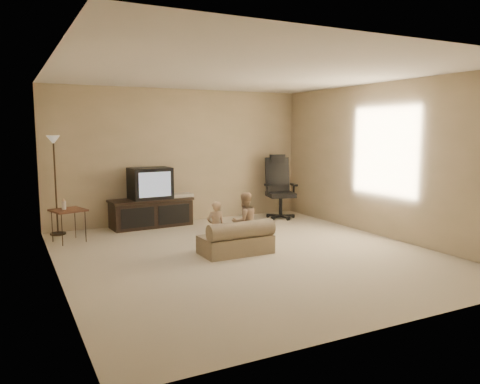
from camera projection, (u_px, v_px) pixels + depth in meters
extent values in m
plane|color=beige|center=(248.00, 254.00, 6.60)|extent=(5.50, 5.50, 0.00)
plane|color=white|center=(248.00, 73.00, 6.27)|extent=(5.50, 5.50, 0.00)
plane|color=tan|center=(180.00, 156.00, 8.86)|extent=(5.00, 0.00, 5.00)
plane|color=tan|center=(398.00, 187.00, 4.00)|extent=(5.00, 0.00, 5.00)
plane|color=tan|center=(54.00, 173.00, 5.31)|extent=(0.00, 5.50, 5.50)
plane|color=tan|center=(384.00, 160.00, 7.55)|extent=(0.00, 5.50, 5.50)
cube|color=black|center=(151.00, 214.00, 8.47)|extent=(1.45, 0.60, 0.46)
cube|color=black|center=(151.00, 200.00, 8.43)|extent=(1.50, 0.64, 0.04)
cube|color=black|center=(138.00, 218.00, 8.08)|extent=(0.59, 0.06, 0.35)
cube|color=black|center=(174.00, 214.00, 8.41)|extent=(0.59, 0.06, 0.35)
cube|color=black|center=(150.00, 183.00, 8.41)|extent=(0.74, 0.55, 0.56)
cube|color=white|center=(155.00, 185.00, 8.19)|extent=(0.58, 0.05, 0.44)
cube|color=silver|center=(181.00, 195.00, 8.67)|extent=(0.42, 0.31, 0.06)
cylinder|color=black|center=(281.00, 206.00, 9.22)|extent=(0.07, 0.07, 0.40)
cube|color=black|center=(281.00, 195.00, 9.19)|extent=(0.60, 0.60, 0.09)
cube|color=black|center=(277.00, 175.00, 9.38)|extent=(0.51, 0.29, 0.70)
cube|color=black|center=(277.00, 158.00, 9.33)|extent=(0.31, 0.17, 0.16)
cube|color=black|center=(268.00, 185.00, 9.11)|extent=(0.14, 0.29, 0.04)
cube|color=black|center=(294.00, 185.00, 9.23)|extent=(0.14, 0.29, 0.04)
cube|color=brown|center=(68.00, 210.00, 7.25)|extent=(0.58, 0.58, 0.03)
cylinder|color=#322416|center=(62.00, 230.00, 7.02)|extent=(0.01, 0.01, 0.51)
cylinder|color=#322416|center=(86.00, 226.00, 7.28)|extent=(0.01, 0.01, 0.51)
cylinder|color=#322416|center=(52.00, 226.00, 7.29)|extent=(0.01, 0.01, 0.51)
cylinder|color=#322416|center=(75.00, 223.00, 7.55)|extent=(0.01, 0.01, 0.51)
cylinder|color=silver|center=(64.00, 205.00, 7.24)|extent=(0.07, 0.07, 0.13)
cone|color=beige|center=(64.00, 200.00, 7.22)|extent=(0.05, 0.05, 0.05)
cylinder|color=#322416|center=(58.00, 234.00, 7.84)|extent=(0.26, 0.26, 0.03)
cylinder|color=#322416|center=(56.00, 188.00, 7.73)|extent=(0.03, 0.03, 1.56)
cone|color=beige|center=(53.00, 140.00, 7.63)|extent=(0.22, 0.22, 0.15)
cube|color=gray|center=(236.00, 244.00, 6.63)|extent=(1.00, 0.56, 0.26)
cylinder|color=gray|center=(241.00, 230.00, 6.44)|extent=(0.98, 0.25, 0.24)
imported|color=tan|center=(216.00, 227.00, 6.67)|extent=(0.28, 0.21, 0.74)
imported|color=tan|center=(245.00, 221.00, 6.76)|extent=(0.42, 0.25, 0.85)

